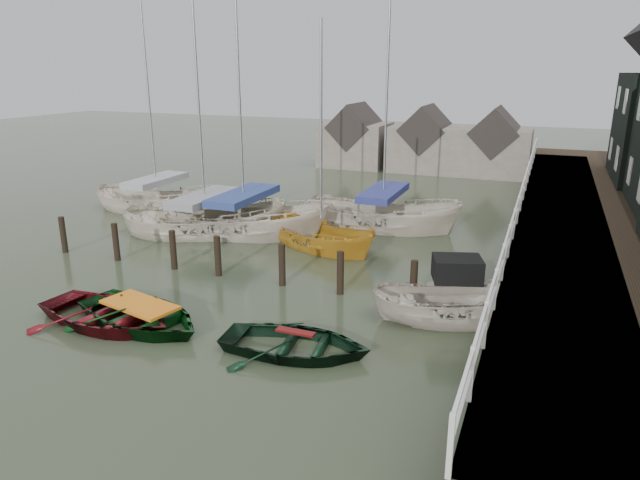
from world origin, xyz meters
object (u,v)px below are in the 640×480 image
at_px(motorboat, 453,318).
at_px(sailboat_e, 158,210).
at_px(sailboat_a, 206,232).
at_px(sailboat_d, 382,226).
at_px(rowboat_red, 108,324).
at_px(rowboat_dkgreen, 296,353).
at_px(sailboat_b, 245,233).
at_px(rowboat_green, 142,325).
at_px(sailboat_c, 321,247).

relative_size(motorboat, sailboat_e, 0.44).
height_order(sailboat_a, sailboat_e, sailboat_a).
bearing_deg(sailboat_d, sailboat_e, 95.71).
distance_m(rowboat_red, rowboat_dkgreen, 5.50).
height_order(rowboat_red, sailboat_d, sailboat_d).
xyz_separation_m(rowboat_red, sailboat_b, (-0.82, 9.21, 0.06)).
xyz_separation_m(rowboat_green, sailboat_a, (-3.26, 8.32, 0.06)).
distance_m(sailboat_b, sailboat_d, 6.04).
distance_m(sailboat_c, sailboat_d, 3.91).
bearing_deg(sailboat_c, rowboat_green, -169.27).
height_order(motorboat, sailboat_e, sailboat_e).
bearing_deg(sailboat_a, sailboat_c, -113.63).
height_order(rowboat_green, sailboat_a, sailboat_a).
bearing_deg(sailboat_e, motorboat, -120.99).
xyz_separation_m(sailboat_b, sailboat_d, (5.15, 3.15, 0.01)).
distance_m(rowboat_red, sailboat_a, 8.94).
distance_m(sailboat_a, sailboat_c, 5.20).
xyz_separation_m(rowboat_green, motorboat, (7.90, 3.45, 0.09)).
relative_size(rowboat_green, motorboat, 0.87).
relative_size(rowboat_red, sailboat_a, 0.36).
relative_size(rowboat_dkgreen, sailboat_a, 0.31).
relative_size(motorboat, sailboat_c, 0.51).
xyz_separation_m(rowboat_red, rowboat_green, (0.90, 0.30, 0.00)).
bearing_deg(rowboat_green, sailboat_d, -2.59).
xyz_separation_m(rowboat_red, rowboat_dkgreen, (5.49, 0.44, 0.00)).
height_order(rowboat_dkgreen, sailboat_c, sailboat_c).
relative_size(sailboat_b, sailboat_c, 1.17).
xyz_separation_m(sailboat_c, sailboat_d, (1.48, 3.62, 0.05)).
height_order(sailboat_a, sailboat_b, sailboat_a).
xyz_separation_m(sailboat_d, sailboat_e, (-11.10, -1.18, -0.00)).
relative_size(rowboat_green, rowboat_dkgreen, 1.11).
bearing_deg(rowboat_dkgreen, sailboat_e, 41.97).
bearing_deg(rowboat_green, sailboat_a, 34.65).
relative_size(rowboat_red, rowboat_green, 1.02).
distance_m(sailboat_b, sailboat_e, 6.27).
relative_size(sailboat_b, sailboat_d, 0.85).
distance_m(rowboat_green, sailboat_b, 9.07).
distance_m(rowboat_green, motorboat, 8.62).
xyz_separation_m(rowboat_dkgreen, sailboat_e, (-12.25, 10.74, 0.06)).
relative_size(sailboat_a, sailboat_b, 1.08).
xyz_separation_m(sailboat_a, sailboat_b, (1.53, 0.59, -0.00)).
relative_size(sailboat_a, sailboat_e, 1.10).
bearing_deg(motorboat, sailboat_b, 42.54).
bearing_deg(sailboat_b, sailboat_e, 60.35).
relative_size(motorboat, sailboat_d, 0.37).
relative_size(rowboat_red, sailboat_c, 0.45).
relative_size(rowboat_green, sailboat_a, 0.35).
relative_size(rowboat_dkgreen, sailboat_d, 0.29).
relative_size(rowboat_dkgreen, sailboat_b, 0.34).
bearing_deg(sailboat_c, rowboat_dkgreen, -138.67).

